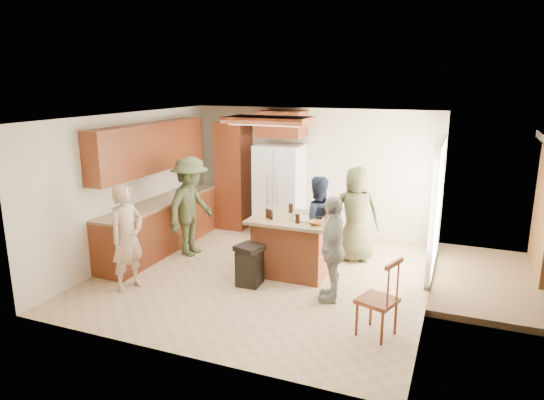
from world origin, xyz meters
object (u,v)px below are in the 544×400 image
at_px(person_front_left, 127,238).
at_px(person_behind_left, 317,222).
at_px(person_behind_right, 356,214).
at_px(person_counter, 191,207).
at_px(trash_bin, 250,265).
at_px(kitchen_island, 293,245).
at_px(spindle_chair, 379,301).
at_px(person_side_right, 333,249).
at_px(refrigerator, 280,190).

relative_size(person_front_left, person_behind_left, 1.03).
relative_size(person_behind_left, person_behind_right, 0.94).
height_order(person_counter, trash_bin, person_counter).
relative_size(person_front_left, trash_bin, 2.52).
bearing_deg(kitchen_island, spindle_chair, -42.53).
bearing_deg(trash_bin, person_side_right, -1.23).
height_order(person_front_left, person_side_right, person_front_left).
relative_size(refrigerator, spindle_chair, 1.81).
xyz_separation_m(person_side_right, trash_bin, (-1.28, 0.03, -0.44)).
bearing_deg(kitchen_island, person_behind_right, 50.15).
xyz_separation_m(person_behind_left, trash_bin, (-0.71, -1.10, -0.45)).
height_order(person_behind_left, spindle_chair, person_behind_left).
bearing_deg(person_behind_right, person_front_left, 28.54).
bearing_deg(person_behind_left, trash_bin, 27.74).
height_order(person_front_left, refrigerator, refrigerator).
distance_m(person_behind_right, person_counter, 2.86).
height_order(person_side_right, trash_bin, person_side_right).
height_order(person_behind_left, kitchen_island, person_behind_left).
height_order(person_front_left, person_behind_left, person_front_left).
bearing_deg(kitchen_island, person_front_left, -144.23).
distance_m(person_side_right, spindle_chair, 1.14).
relative_size(person_side_right, trash_bin, 2.40).
xyz_separation_m(person_behind_right, spindle_chair, (0.82, -2.44, -0.36)).
height_order(person_behind_left, person_side_right, person_behind_left).
relative_size(trash_bin, spindle_chair, 0.63).
height_order(person_behind_left, refrigerator, refrigerator).
distance_m(person_behind_left, refrigerator, 1.89).
height_order(person_side_right, person_counter, person_counter).
bearing_deg(person_behind_right, kitchen_island, 38.18).
relative_size(refrigerator, trash_bin, 2.86).
height_order(kitchen_island, trash_bin, kitchen_island).
bearing_deg(person_side_right, person_behind_right, 170.88).
relative_size(person_front_left, person_counter, 0.90).
relative_size(person_front_left, kitchen_island, 1.24).
bearing_deg(refrigerator, person_side_right, -55.44).
bearing_deg(trash_bin, person_counter, 150.81).
bearing_deg(person_side_right, refrigerator, -155.85).
xyz_separation_m(kitchen_island, spindle_chair, (1.62, -1.48, -0.02)).
distance_m(person_counter, refrigerator, 1.99).
bearing_deg(person_front_left, person_behind_right, -39.22).
bearing_deg(person_counter, trash_bin, -115.45).
xyz_separation_m(person_counter, trash_bin, (1.51, -0.84, -0.56)).
relative_size(person_front_left, person_side_right, 1.05).
xyz_separation_m(person_behind_left, spindle_chair, (1.35, -1.90, -0.31)).
xyz_separation_m(person_front_left, spindle_chair, (3.66, -0.01, -0.34)).
xyz_separation_m(person_side_right, kitchen_island, (-0.83, 0.72, -0.28)).
bearing_deg(person_front_left, spindle_chair, -79.86).
bearing_deg(person_behind_left, refrigerator, -79.76).
distance_m(refrigerator, spindle_chair, 4.23).
bearing_deg(person_side_right, trash_bin, -101.64).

